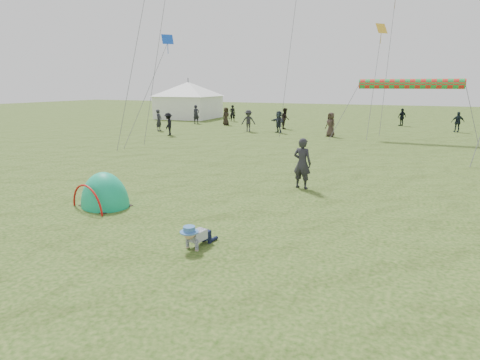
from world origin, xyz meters
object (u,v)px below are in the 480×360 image
at_px(crawling_toddler, 196,235).
at_px(popup_tent, 106,206).
at_px(event_marquee, 189,99).
at_px(standing_adult, 302,163).

relative_size(crawling_toddler, popup_tent, 0.36).
distance_m(popup_tent, event_marquee, 31.99).
height_order(crawling_toddler, event_marquee, event_marquee).
distance_m(popup_tent, standing_adult, 6.71).
relative_size(standing_adult, event_marquee, 0.29).
bearing_deg(crawling_toddler, popup_tent, 171.43).
bearing_deg(standing_adult, popup_tent, 51.01).
relative_size(crawling_toddler, standing_adult, 0.42).
bearing_deg(popup_tent, event_marquee, 131.57).
bearing_deg(event_marquee, popup_tent, -66.38).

